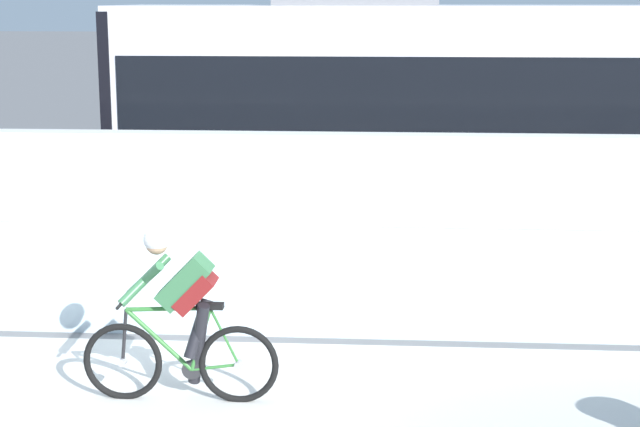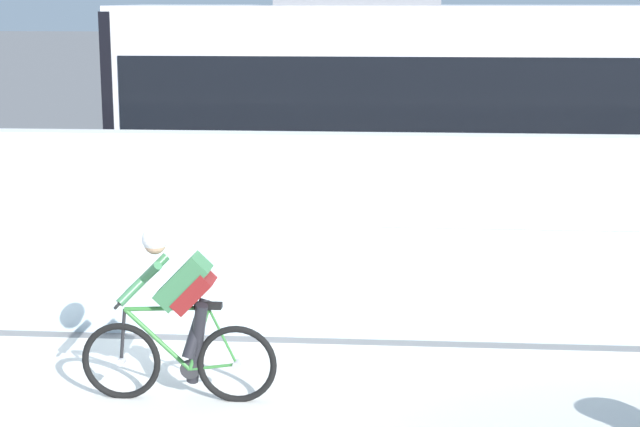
# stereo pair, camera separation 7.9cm
# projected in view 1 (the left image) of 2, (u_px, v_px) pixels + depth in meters

# --- Properties ---
(ground_plane) EXTENTS (200.00, 200.00, 0.00)m
(ground_plane) POSITION_uv_depth(u_px,v_px,m) (159.00, 400.00, 9.26)
(ground_plane) COLOR slate
(bike_path_deck) EXTENTS (32.00, 3.20, 0.01)m
(bike_path_deck) POSITION_uv_depth(u_px,v_px,m) (159.00, 400.00, 9.26)
(bike_path_deck) COLOR silver
(bike_path_deck) RESTS_ON ground
(glass_parapet) EXTENTS (32.00, 0.05, 1.22)m
(glass_parapet) POSITION_uv_depth(u_px,v_px,m) (196.00, 280.00, 10.94)
(glass_parapet) COLOR silver
(glass_parapet) RESTS_ON ground
(concrete_barrier_wall) EXTENTS (32.00, 0.36, 1.96)m
(concrete_barrier_wall) POSITION_uv_depth(u_px,v_px,m) (223.00, 212.00, 12.62)
(concrete_barrier_wall) COLOR silver
(concrete_barrier_wall) RESTS_ON ground
(tram_rail_near) EXTENTS (32.00, 0.08, 0.01)m
(tram_rail_near) POSITION_uv_depth(u_px,v_px,m) (251.00, 242.00, 15.24)
(tram_rail_near) COLOR #595654
(tram_rail_near) RESTS_ON ground
(tram_rail_far) EXTENTS (32.00, 0.08, 0.01)m
(tram_rail_far) POSITION_uv_depth(u_px,v_px,m) (263.00, 221.00, 16.64)
(tram_rail_far) COLOR #595654
(tram_rail_far) RESTS_ON ground
(tram) EXTENTS (11.06, 2.54, 3.81)m
(tram) POSITION_uv_depth(u_px,v_px,m) (486.00, 112.00, 15.32)
(tram) COLOR silver
(tram) RESTS_ON ground
(cyclist_on_bike) EXTENTS (1.77, 0.58, 1.61)m
(cyclist_on_bike) POSITION_uv_depth(u_px,v_px,m) (180.00, 318.00, 9.08)
(cyclist_on_bike) COLOR black
(cyclist_on_bike) RESTS_ON ground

